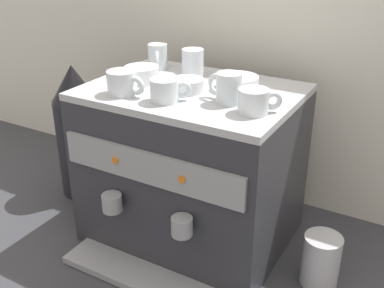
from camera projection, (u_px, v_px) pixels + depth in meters
name	position (u px, v px, depth m)	size (l,w,h in m)	color
ground_plane	(192.00, 231.00, 1.52)	(4.00, 4.00, 0.00)	#38383D
tiled_backsplash_wall	(244.00, 60.00, 1.60)	(2.80, 0.03, 0.97)	silver
espresso_machine	(191.00, 166.00, 1.42)	(0.59, 0.55, 0.49)	#2D2D33
ceramic_cup_0	(192.00, 63.00, 1.41)	(0.09, 0.09, 0.08)	silver
ceramic_cup_1	(255.00, 101.00, 1.13)	(0.10, 0.09, 0.06)	silver
ceramic_cup_2	(123.00, 83.00, 1.26)	(0.12, 0.08, 0.06)	silver
ceramic_cup_3	(158.00, 57.00, 1.48)	(0.07, 0.09, 0.08)	silver
ceramic_cup_4	(166.00, 90.00, 1.21)	(0.10, 0.08, 0.06)	silver
ceramic_cup_5	(228.00, 88.00, 1.20)	(0.11, 0.07, 0.08)	silver
ceramic_bowl_0	(237.00, 83.00, 1.30)	(0.12, 0.12, 0.04)	white
ceramic_bowl_1	(142.00, 74.00, 1.37)	(0.10, 0.10, 0.04)	white
ceramic_bowl_2	(189.00, 86.00, 1.29)	(0.09, 0.09, 0.04)	white
coffee_grinder	(78.00, 131.00, 1.66)	(0.16, 0.16, 0.48)	black
milk_pitcher	(321.00, 260.00, 1.27)	(0.10, 0.10, 0.15)	#B7B7BC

